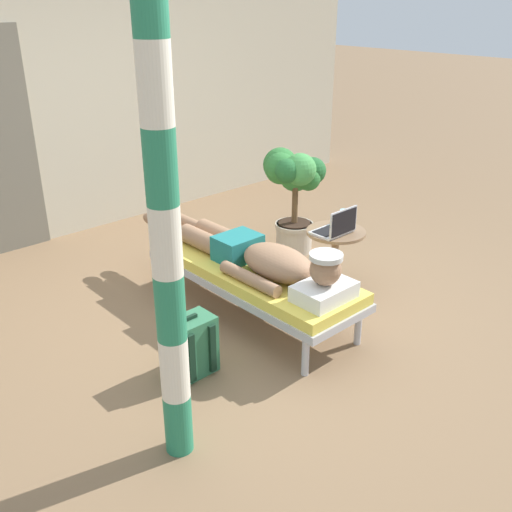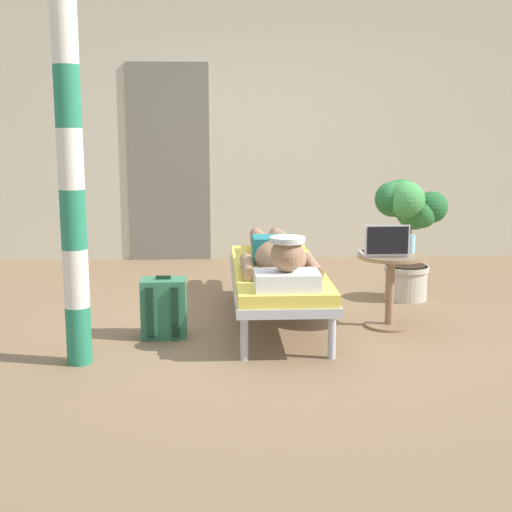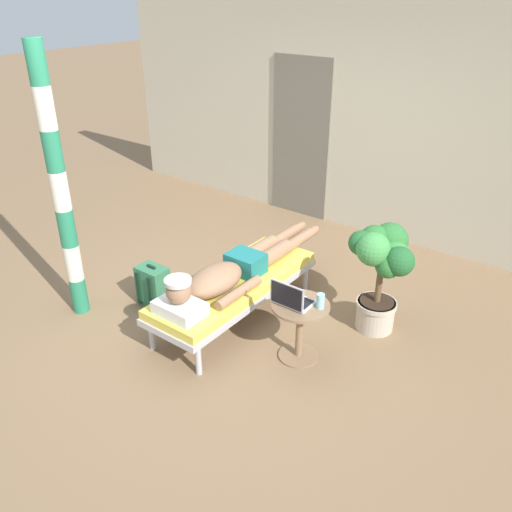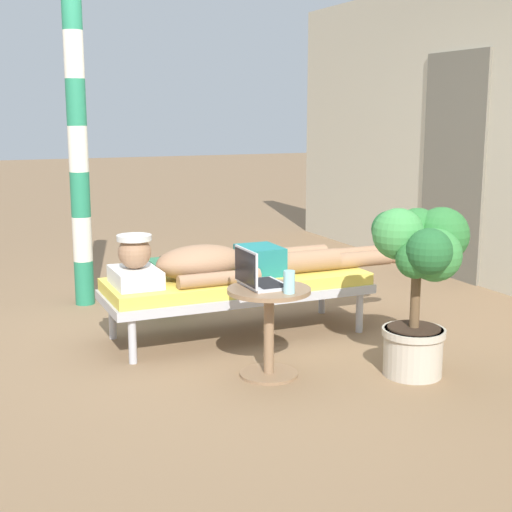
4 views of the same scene
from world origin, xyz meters
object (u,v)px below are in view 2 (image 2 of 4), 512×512
laptop (385,248)px  porch_post (70,159)px  person_reclining (278,254)px  drink_glass (411,244)px  potted_plant (407,220)px  lounge_chair (277,276)px  backpack (164,308)px  side_table (390,278)px

laptop → porch_post: (-2.00, -0.62, 0.65)m
person_reclining → drink_glass: 0.95m
drink_glass → potted_plant: (0.17, 0.75, 0.07)m
laptop → drink_glass: (0.21, 0.11, 0.00)m
laptop → potted_plant: bearing=65.8°
lounge_chair → porch_post: 1.74m
drink_glass → potted_plant: 0.77m
lounge_chair → drink_glass: 0.98m
laptop → backpack: bearing=-176.2°
lounge_chair → potted_plant: potted_plant is taller
lounge_chair → laptop: bearing=-14.0°
person_reclining → porch_post: bearing=-148.8°
potted_plant → porch_post: (-2.39, -1.47, 0.57)m
person_reclining → drink_glass: size_ratio=17.07×
person_reclining → drink_glass: bearing=-2.6°
backpack → potted_plant: size_ratio=0.43×
person_reclining → backpack: 0.89m
lounge_chair → potted_plant: size_ratio=1.84×
backpack → potted_plant: (1.91, 0.95, 0.46)m
side_table → drink_glass: size_ratio=4.11×
drink_glass → backpack: (-1.74, -0.21, -0.39)m
lounge_chair → side_table: size_ratio=3.46×
person_reclining → laptop: 0.75m
drink_glass → side_table: bearing=-160.2°
lounge_chair → person_reclining: 0.18m
person_reclining → potted_plant: (1.12, 0.70, 0.14)m
lounge_chair → drink_glass: drink_glass is taller
backpack → porch_post: 1.25m
laptop → potted_plant: (0.38, 0.85, 0.08)m
drink_glass → porch_post: 2.42m
person_reclining → side_table: size_ratio=4.15×
drink_glass → porch_post: bearing=-161.9°
potted_plant → drink_glass: bearing=-103.0°
person_reclining → porch_post: porch_post is taller
backpack → side_table: bearing=5.5°
side_table → laptop: (-0.06, -0.05, 0.23)m
person_reclining → side_table: person_reclining is taller
lounge_chair → backpack: bearing=-160.3°
lounge_chair → potted_plant: bearing=30.9°
side_table → laptop: size_ratio=1.69×
lounge_chair → backpack: size_ratio=4.26×
side_table → porch_post: bearing=-162.0°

